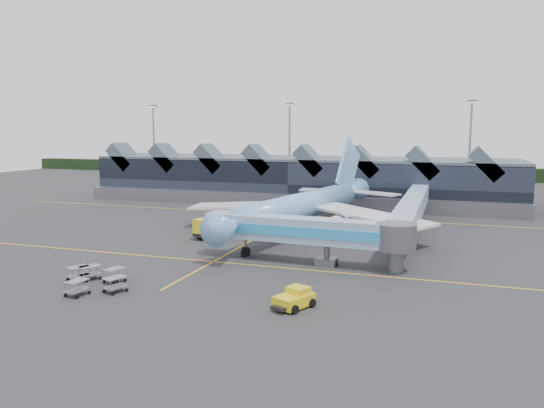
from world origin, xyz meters
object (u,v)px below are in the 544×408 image
(fuel_truck, at_px, (218,223))
(pushback_tug, at_px, (294,299))
(main_airliner, at_px, (306,205))
(jet_bridge, at_px, (318,232))

(fuel_truck, relative_size, pushback_tug, 2.28)
(main_airliner, bearing_deg, fuel_truck, -144.35)
(fuel_truck, bearing_deg, jet_bridge, -26.05)
(jet_bridge, bearing_deg, fuel_truck, 149.09)
(main_airliner, relative_size, jet_bridge, 1.81)
(pushback_tug, bearing_deg, fuel_truck, 150.30)
(jet_bridge, height_order, fuel_truck, jet_bridge)
(fuel_truck, distance_m, pushback_tug, 33.69)
(main_airliner, distance_m, jet_bridge, 18.53)
(fuel_truck, xyz_separation_m, pushback_tug, (19.71, -27.31, -1.07))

